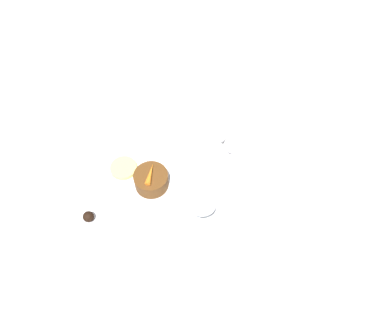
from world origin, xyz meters
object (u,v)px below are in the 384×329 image
Objects in this scene: coffee_cup at (232,118)px; wine_glass at (202,197)px; fork at (115,240)px; dessert_cake at (152,178)px; dinner_plate at (141,180)px.

wine_glass is (0.25, 0.02, 0.05)m from coffee_cup.
fork is 2.48× the size of dessert_cake.
dessert_cake is at bearing -26.67° from coffee_cup.
coffee_cup is at bearing 147.50° from dinner_plate.
wine_glass is at bearing 4.12° from coffee_cup.
dessert_cake is at bearing 173.26° from fork.
coffee_cup reaches higher than fork.
wine_glass is at bearing 128.84° from fork.
fork is at bearing -19.16° from coffee_cup.
coffee_cup is 0.63× the size of fork.
fork is (0.37, -0.13, -0.04)m from coffee_cup.
dinner_plate is at bearing -101.11° from wine_glass.
coffee_cup is at bearing 160.84° from fork.
dessert_cake is (0.00, 0.03, 0.03)m from dinner_plate.
coffee_cup is 0.26m from wine_glass.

